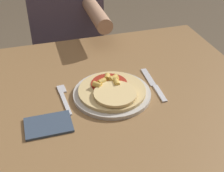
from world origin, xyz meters
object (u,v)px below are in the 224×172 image
at_px(pizza, 112,90).
at_px(fork, 64,97).
at_px(plate, 112,94).
at_px(knife, 154,85).
at_px(person_diner, 66,29).
at_px(dining_table, 107,123).

distance_m(pizza, fork, 0.17).
bearing_deg(plate, fork, 168.70).
relative_size(pizza, fork, 1.34).
xyz_separation_m(knife, person_diner, (-0.21, 0.71, -0.06)).
xyz_separation_m(dining_table, pizza, (0.03, 0.02, 0.13)).
height_order(knife, person_diner, person_diner).
distance_m(dining_table, plate, 0.12).
height_order(plate, fork, plate).
bearing_deg(knife, dining_table, -168.71).
height_order(fork, knife, same).
bearing_deg(pizza, knife, 6.61).
distance_m(dining_table, pizza, 0.13).
relative_size(dining_table, pizza, 4.81).
height_order(dining_table, pizza, pizza).
bearing_deg(person_diner, fork, -100.00).
height_order(plate, pizza, pizza).
xyz_separation_m(dining_table, plate, (0.03, 0.02, 0.11)).
relative_size(dining_table, person_diner, 0.96).
bearing_deg(dining_table, fork, 158.24).
relative_size(pizza, knife, 1.07).
relative_size(plate, knife, 1.24).
height_order(pizza, knife, pizza).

